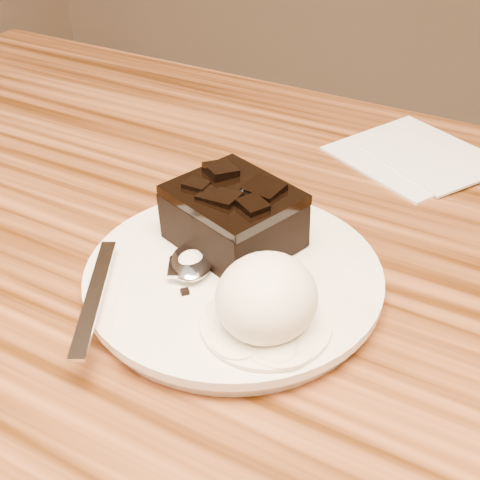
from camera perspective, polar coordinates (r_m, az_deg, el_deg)
The scene contains 10 objects.
plate at distance 0.49m, azimuth -0.57°, elevation -3.53°, with size 0.22×0.22×0.02m, color silver.
brownie at distance 0.50m, azimuth -0.57°, elevation 1.76°, with size 0.09×0.08×0.04m, color black.
ice_cream_scoop at distance 0.42m, azimuth 2.36°, elevation -5.12°, with size 0.07×0.07×0.06m, color white.
melt_puddle at distance 0.44m, azimuth 2.29°, elevation -7.35°, with size 0.09×0.09×0.00m, color white.
spoon at distance 0.48m, azimuth -4.37°, elevation -2.13°, with size 0.03×0.18×0.01m, color silver, non-canonical shape.
napkin at distance 0.69m, azimuth 15.00°, elevation 7.33°, with size 0.13×0.13×0.01m, color white.
crumb_a at distance 0.46m, azimuth -4.90°, elevation -4.59°, with size 0.01×0.01×0.00m, color black.
crumb_b at distance 0.48m, azimuth 2.72°, elevation -2.83°, with size 0.01×0.01×0.00m, color black.
crumb_c at distance 0.47m, azimuth 5.88°, elevation -3.88°, with size 0.01×0.00×0.00m, color black.
crumb_d at distance 0.48m, azimuth -3.26°, elevation -2.48°, with size 0.01×0.01×0.00m, color black.
Camera 1 is at (0.20, -0.31, 1.07)m, focal length 48.24 mm.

